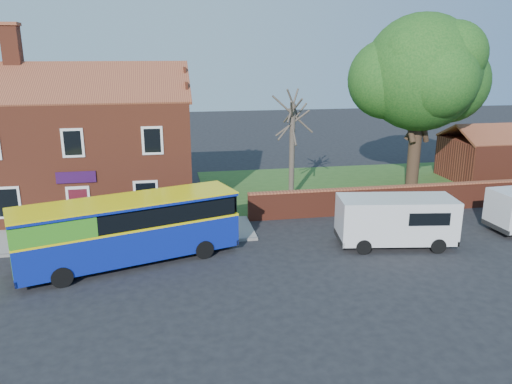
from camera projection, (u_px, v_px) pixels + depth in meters
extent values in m
plane|color=black|center=(229.00, 277.00, 20.86)|extent=(120.00, 120.00, 0.00)
cube|color=gray|center=(76.00, 238.00, 25.08)|extent=(18.00, 3.50, 0.12)
cube|color=slate|center=(70.00, 251.00, 23.42)|extent=(18.00, 0.15, 0.14)
cube|color=#426B28|center=(387.00, 184.00, 35.41)|extent=(26.00, 12.00, 0.04)
cube|color=brown|center=(86.00, 154.00, 29.65)|extent=(12.00, 8.00, 6.50)
cube|color=brown|center=(74.00, 83.00, 26.60)|extent=(12.30, 4.08, 2.16)
cube|color=brown|center=(85.00, 79.00, 30.39)|extent=(12.30, 4.08, 2.16)
cube|color=brown|center=(12.00, 46.00, 27.39)|extent=(0.90, 0.90, 2.20)
cube|color=black|center=(73.00, 143.00, 25.47)|extent=(1.10, 0.06, 1.50)
cube|color=#4C0F19|center=(79.00, 208.00, 26.40)|extent=(0.95, 0.04, 2.10)
cube|color=silver|center=(79.00, 207.00, 26.41)|extent=(1.20, 0.06, 2.30)
cube|color=#2D0D3A|center=(76.00, 177.00, 25.93)|extent=(2.00, 0.06, 0.60)
cube|color=maroon|center=(431.00, 198.00, 29.53)|extent=(22.00, 0.30, 1.50)
cube|color=brown|center=(432.00, 185.00, 29.32)|extent=(22.00, 0.38, 0.10)
cube|color=maroon|center=(503.00, 159.00, 36.57)|extent=(8.00, 5.00, 3.00)
cube|color=brown|center=(496.00, 129.00, 37.19)|extent=(8.20, 2.56, 1.24)
cube|color=#0D2194|center=(130.00, 239.00, 22.07)|extent=(9.84, 5.19, 1.52)
cube|color=yellow|center=(129.00, 223.00, 21.86)|extent=(9.86, 5.21, 0.10)
cube|color=black|center=(128.00, 213.00, 21.74)|extent=(9.48, 5.09, 0.76)
cube|color=#3D9721|center=(51.00, 225.00, 20.31)|extent=(3.84, 3.31, 0.81)
cube|color=#0D2194|center=(127.00, 202.00, 21.60)|extent=(9.84, 5.19, 0.14)
cube|color=yellow|center=(127.00, 200.00, 21.58)|extent=(9.89, 5.24, 0.06)
cylinder|color=black|center=(62.00, 277.00, 19.91)|extent=(0.91, 0.53, 0.86)
cylinder|color=black|center=(55.00, 257.00, 21.81)|extent=(0.91, 0.53, 0.86)
cylinder|color=black|center=(204.00, 249.00, 22.69)|extent=(0.91, 0.53, 0.86)
cylinder|color=black|center=(187.00, 234.00, 24.58)|extent=(0.91, 0.53, 0.86)
cube|color=silver|center=(396.00, 219.00, 23.93)|extent=(5.74, 2.96, 2.08)
cube|color=black|center=(447.00, 212.00, 23.92)|extent=(0.35, 1.85, 0.82)
cube|color=black|center=(449.00, 236.00, 24.27)|extent=(0.42, 2.18, 0.26)
cylinder|color=black|center=(364.00, 247.00, 23.15)|extent=(0.75, 0.32, 0.72)
cylinder|color=black|center=(354.00, 231.00, 25.14)|extent=(0.75, 0.32, 0.72)
cylinder|color=black|center=(438.00, 246.00, 23.26)|extent=(0.75, 0.32, 0.72)
cylinder|color=black|center=(422.00, 231.00, 25.26)|extent=(0.75, 0.32, 0.72)
cylinder|color=black|center=(497.00, 221.00, 26.78)|extent=(0.68, 0.25, 0.67)
cylinder|color=black|center=(414.00, 155.00, 33.51)|extent=(0.83, 0.83, 4.78)
sphere|color=#376820|center=(421.00, 73.00, 32.04)|extent=(7.47, 7.47, 7.47)
sphere|color=#376820|center=(448.00, 82.00, 32.98)|extent=(5.40, 5.40, 5.40)
sphere|color=#376820|center=(388.00, 79.00, 32.40)|extent=(5.19, 5.19, 5.19)
cylinder|color=#4C4238|center=(292.00, 152.00, 31.27)|extent=(0.34, 0.34, 6.03)
cylinder|color=#4C4238|center=(293.00, 118.00, 30.68)|extent=(0.35, 2.94, 2.37)
cylinder|color=#4C4238|center=(293.00, 121.00, 30.74)|extent=(1.53, 2.17, 2.17)
cylinder|color=#4C4238|center=(293.00, 114.00, 30.62)|extent=(2.47, 1.13, 2.40)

